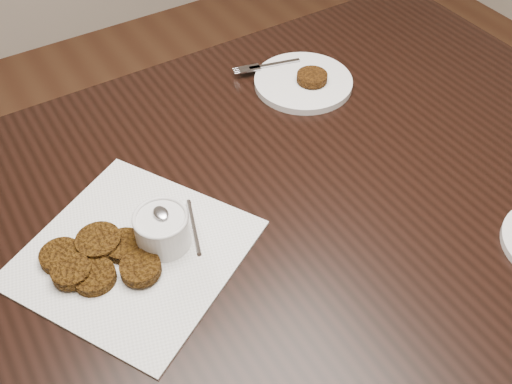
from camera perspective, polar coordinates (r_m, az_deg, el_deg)
table at (r=1.28m, az=0.04°, el=-13.57°), size 1.53×0.98×0.75m
napkin at (r=0.95m, az=-11.72°, el=-5.73°), size 0.43×0.43×0.00m
sauce_ramekin at (r=0.90m, az=-9.27°, el=-2.32°), size 0.15×0.15×0.12m
patty_cluster at (r=0.93m, az=-15.17°, el=-6.56°), size 0.28×0.28×0.02m
plate_with_patty at (r=1.25m, az=4.61°, el=10.85°), size 0.25×0.25×0.03m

